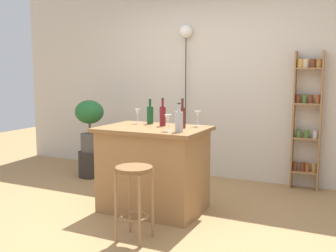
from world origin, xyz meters
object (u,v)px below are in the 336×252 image
object	(u,v)px
bar_stool	(134,186)
pendant_globe_light	(186,35)
bottle_soda_blue	(182,117)
wine_glass_left	(168,119)
wine_glass_center	(138,113)
wine_glass_right	(198,115)
bottle_wine_red	(179,121)
potted_plant	(89,120)
bottle_spirits_clear	(163,115)
plant_stool	(91,164)
spice_shelf	(307,117)
bottle_sauce_amber	(150,114)

from	to	relation	value
bar_stool	pendant_globe_light	distance (m)	2.79
bottle_soda_blue	wine_glass_left	xyz separation A→B (m)	(-0.04, -0.25, 0.00)
bar_stool	wine_glass_center	bearing A→B (deg)	118.16
wine_glass_right	pendant_globe_light	distance (m)	1.73
pendant_globe_light	bottle_wine_red	bearing A→B (deg)	-68.81
bottle_soda_blue	wine_glass_right	world-z (taller)	bottle_soda_blue
potted_plant	wine_glass_center	xyz separation A→B (m)	(1.13, -0.61, 0.20)
bottle_wine_red	pendant_globe_light	world-z (taller)	pendant_globe_light
bottle_soda_blue	wine_glass_right	bearing A→B (deg)	67.25
wine_glass_left	wine_glass_center	bearing A→B (deg)	145.37
wine_glass_left	pendant_globe_light	xyz separation A→B (m)	(-0.55, 1.72, 0.97)
wine_glass_left	bottle_spirits_clear	bearing A→B (deg)	124.14
bottle_spirits_clear	wine_glass_center	size ratio (longest dim) A/B	1.82
bottle_soda_blue	potted_plant	bearing A→B (deg)	156.66
plant_stool	pendant_globe_light	xyz separation A→B (m)	(1.15, 0.72, 1.80)
bottle_soda_blue	spice_shelf	bearing A→B (deg)	53.59
wine_glass_right	spice_shelf	bearing A→B (deg)	51.66
bottle_sauce_amber	wine_glass_right	distance (m)	0.56
bottle_sauce_amber	wine_glass_center	xyz separation A→B (m)	(-0.14, -0.04, 0.01)
potted_plant	wine_glass_left	world-z (taller)	potted_plant
potted_plant	wine_glass_center	size ratio (longest dim) A/B	4.39
plant_stool	bottle_soda_blue	size ratio (longest dim) A/B	1.19
potted_plant	bottle_sauce_amber	size ratio (longest dim) A/B	2.60
potted_plant	bar_stool	bearing A→B (deg)	-43.75
pendant_globe_light	bottle_spirits_clear	bearing A→B (deg)	-76.73
bottle_soda_blue	bottle_spirits_clear	bearing A→B (deg)	164.23
plant_stool	bottle_wine_red	bearing A→B (deg)	-29.04
bottle_spirits_clear	wine_glass_right	size ratio (longest dim) A/B	1.82
bottle_spirits_clear	wine_glass_left	xyz separation A→B (m)	(0.22, -0.32, 0.00)
plant_stool	bottle_wine_red	size ratio (longest dim) A/B	1.29
bottle_wine_red	wine_glass_center	bearing A→B (deg)	149.83
bar_stool	spice_shelf	distance (m)	2.58
bar_stool	potted_plant	distance (m)	2.30
bar_stool	pendant_globe_light	world-z (taller)	pendant_globe_light
wine_glass_left	wine_glass_center	world-z (taller)	same
bottle_soda_blue	bottle_wine_red	xyz separation A→B (m)	(0.08, -0.26, -0.01)
bar_stool	bottle_soda_blue	size ratio (longest dim) A/B	2.14
wine_glass_right	pendant_globe_light	size ratio (longest dim) A/B	0.08
plant_stool	bottle_sauce_amber	world-z (taller)	bottle_sauce_amber
potted_plant	bottle_spirits_clear	size ratio (longest dim) A/B	2.41
plant_stool	bottle_wine_red	xyz separation A→B (m)	(1.82, -1.01, 0.82)
wine_glass_center	potted_plant	bearing A→B (deg)	151.66
wine_glass_left	bottle_soda_blue	bearing A→B (deg)	80.14
spice_shelf	bottle_sauce_amber	xyz separation A→B (m)	(-1.53, -1.26, 0.08)
bar_stool	bottle_spirits_clear	distance (m)	1.05
bottle_sauce_amber	bottle_spirits_clear	bearing A→B (deg)	-26.26
bottle_wine_red	wine_glass_right	xyz separation A→B (m)	(0.01, 0.46, 0.01)
potted_plant	bottle_sauce_amber	xyz separation A→B (m)	(1.27, -0.57, 0.19)
bar_stool	plant_stool	xyz separation A→B (m)	(-1.65, 1.58, -0.30)
bottle_spirits_clear	wine_glass_right	world-z (taller)	bottle_spirits_clear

